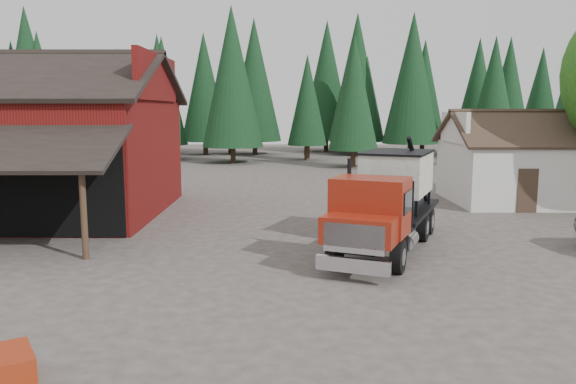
{
  "coord_description": "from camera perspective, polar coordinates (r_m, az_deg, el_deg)",
  "views": [
    {
      "loc": [
        0.66,
        -14.92,
        4.62
      ],
      "look_at": [
        0.71,
        4.21,
        1.8
      ],
      "focal_mm": 35.0,
      "sensor_mm": 36.0,
      "label": 1
    }
  ],
  "objects": [
    {
      "name": "ground",
      "position": [
        15.63,
        -2.59,
        -8.81
      ],
      "size": [
        120.0,
        120.0,
        0.0
      ],
      "primitive_type": "plane",
      "color": "#453B36",
      "rests_on": "ground"
    },
    {
      "name": "red_barn",
      "position": [
        27.49,
        -25.31,
        3.56
      ],
      "size": [
        12.8,
        13.63,
        7.18
      ],
      "color": "maroon",
      "rests_on": "ground"
    },
    {
      "name": "farmhouse",
      "position": [
        30.66,
        23.59,
        2.16
      ],
      "size": [
        8.6,
        6.42,
        4.65
      ],
      "color": "silver",
      "rests_on": "ground"
    },
    {
      "name": "conifer_backdrop",
      "position": [
        57.11,
        -0.82,
        3.75
      ],
      "size": [
        76.0,
        16.0,
        16.0
      ],
      "primitive_type": null,
      "color": "black",
      "rests_on": "ground"
    },
    {
      "name": "near_pine_b",
      "position": [
        45.25,
        6.72,
        9.94
      ],
      "size": [
        3.96,
        3.96,
        10.4
      ],
      "color": "#382619",
      "rests_on": "ground"
    },
    {
      "name": "near_pine_d",
      "position": [
        49.22,
        -5.71,
        11.58
      ],
      "size": [
        5.28,
        5.28,
        13.4
      ],
      "color": "#382619",
      "rests_on": "ground"
    },
    {
      "name": "feed_truck",
      "position": [
        18.83,
        10.12,
        -0.6
      ],
      "size": [
        5.15,
        8.36,
        3.68
      ],
      "rotation": [
        0.0,
        0.0,
        -0.4
      ],
      "color": "black",
      "rests_on": "ground"
    },
    {
      "name": "equip_box",
      "position": [
        10.95,
        -26.39,
        -15.77
      ],
      "size": [
        1.18,
        1.3,
        0.6
      ],
      "primitive_type": "cube",
      "rotation": [
        0.0,
        0.0,
        0.56
      ],
      "color": "maroon",
      "rests_on": "ground"
    }
  ]
}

